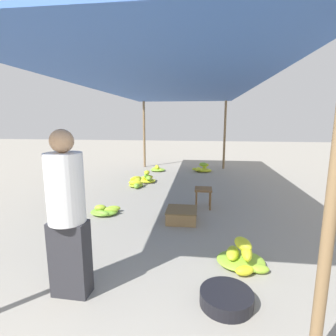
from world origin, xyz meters
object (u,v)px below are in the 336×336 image
(banana_pile_left_2, at_px, (147,178))
(crate_near, at_px, (182,215))
(vendor_foreground, at_px, (67,213))
(banana_pile_left_3, at_px, (158,169))
(banana_pile_right_0, at_px, (241,258))
(banana_pile_right_1, at_px, (203,168))
(basin_black, at_px, (226,298))
(banana_pile_left_0, at_px, (105,211))
(stool, at_px, (203,192))
(banana_pile_left_1, at_px, (136,183))

(banana_pile_left_2, bearing_deg, crate_near, -66.61)
(vendor_foreground, xyz_separation_m, banana_pile_left_3, (-0.18, 6.44, -0.80))
(banana_pile_right_0, distance_m, banana_pile_right_1, 5.82)
(basin_black, relative_size, banana_pile_right_0, 0.85)
(banana_pile_left_0, distance_m, banana_pile_left_2, 2.59)
(banana_pile_right_0, xyz_separation_m, crate_near, (-0.82, 1.31, 0.01))
(vendor_foreground, xyz_separation_m, stool, (1.34, 2.83, -0.54))
(banana_pile_left_2, xyz_separation_m, banana_pile_right_1, (1.56, 1.76, -0.01))
(vendor_foreground, relative_size, crate_near, 3.18)
(banana_pile_left_0, height_order, crate_near, crate_near)
(banana_pile_left_3, distance_m, crate_near, 4.53)
(stool, height_order, basin_black, stool)
(stool, relative_size, crate_near, 0.76)
(stool, relative_size, banana_pile_left_3, 0.69)
(banana_pile_right_1, bearing_deg, banana_pile_left_2, -131.65)
(stool, bearing_deg, banana_pile_left_0, -161.58)
(banana_pile_left_0, bearing_deg, stool, 18.42)
(banana_pile_left_0, xyz_separation_m, banana_pile_right_0, (2.28, -1.47, 0.04))
(basin_black, height_order, banana_pile_right_0, banana_pile_right_0)
(basin_black, bearing_deg, banana_pile_left_3, 105.11)
(banana_pile_left_1, bearing_deg, banana_pile_right_0, -57.92)
(basin_black, bearing_deg, vendor_foreground, -179.05)
(vendor_foreground, relative_size, banana_pile_left_0, 3.16)
(stool, xyz_separation_m, banana_pile_left_2, (-1.56, 1.96, -0.21))
(banana_pile_left_2, height_order, banana_pile_right_1, banana_pile_left_2)
(banana_pile_right_0, xyz_separation_m, banana_pile_right_1, (-0.44, 5.80, 0.00))
(basin_black, height_order, banana_pile_left_2, banana_pile_left_2)
(basin_black, xyz_separation_m, banana_pile_right_0, (0.24, 0.72, 0.03))
(banana_pile_right_1, height_order, crate_near, banana_pile_right_1)
(vendor_foreground, relative_size, banana_pile_left_1, 3.47)
(stool, distance_m, banana_pile_right_1, 3.73)
(banana_pile_left_0, bearing_deg, banana_pile_right_1, 67.04)
(basin_black, relative_size, banana_pile_left_1, 1.06)
(vendor_foreground, bearing_deg, banana_pile_left_2, 92.54)
(vendor_foreground, xyz_separation_m, banana_pile_left_0, (-0.48, 2.22, -0.80))
(vendor_foreground, bearing_deg, banana_pile_right_1, 78.35)
(basin_black, bearing_deg, banana_pile_left_2, 110.30)
(stool, xyz_separation_m, banana_pile_right_0, (0.45, -2.08, -0.22))
(stool, relative_size, banana_pile_left_0, 0.76)
(vendor_foreground, height_order, banana_pile_left_3, vendor_foreground)
(banana_pile_right_1, relative_size, crate_near, 1.34)
(banana_pile_left_0, xyz_separation_m, banana_pile_left_1, (0.10, 2.00, 0.04))
(banana_pile_left_3, distance_m, banana_pile_right_0, 6.03)
(banana_pile_left_0, height_order, banana_pile_left_1, banana_pile_left_1)
(stool, xyz_separation_m, banana_pile_right_1, (0.01, 3.72, -0.22))
(banana_pile_left_2, bearing_deg, banana_pile_left_1, -106.84)
(banana_pile_left_2, relative_size, banana_pile_right_1, 0.72)
(banana_pile_right_0, bearing_deg, crate_near, 122.14)
(stool, xyz_separation_m, basin_black, (0.21, -2.80, -0.26))
(banana_pile_left_1, xyz_separation_m, banana_pile_left_3, (0.20, 2.22, -0.04))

